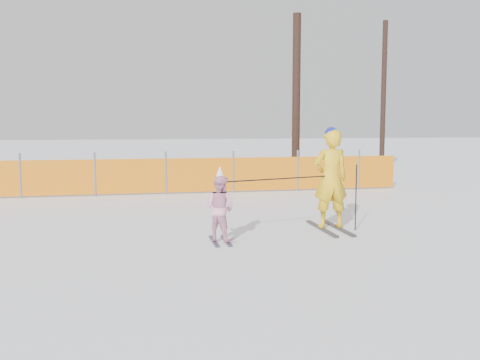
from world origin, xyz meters
name	(u,v)px	position (x,y,z in m)	size (l,w,h in m)	color
ground	(245,237)	(0.00, 0.00, 0.00)	(120.00, 120.00, 0.00)	white
adult	(330,179)	(1.78, 0.42, 1.00)	(0.70, 1.62, 2.00)	black
child	(220,207)	(-0.51, -0.28, 0.61)	(0.70, 0.86, 1.33)	black
ski_poles	(308,186)	(1.23, 0.13, 0.90)	(2.64, 0.65, 1.28)	black
safety_fence	(114,176)	(-2.52, 6.24, 0.56)	(17.20, 0.06, 1.25)	#595960
tree_trunks	(330,98)	(5.22, 9.61, 2.98)	(4.56, 2.28, 6.15)	black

